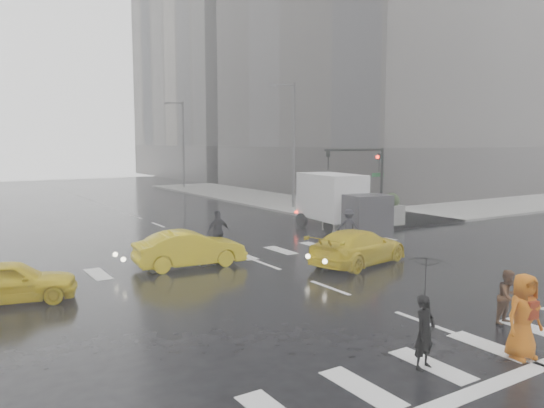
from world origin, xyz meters
TOP-DOWN VIEW (x-y plane):
  - ground at (0.00, 0.00)m, footprint 120.00×120.00m
  - sidewalk_ne at (19.50, 17.50)m, footprint 35.00×35.00m
  - building_ne_far at (29.00, 56.00)m, footprint 26.05×26.05m
  - road_markings at (0.00, 0.00)m, footprint 18.00×48.00m
  - traffic_signal_pole at (9.01, 8.01)m, footprint 4.45×0.42m
  - street_lamp_near at (10.87, 18.00)m, footprint 2.15×0.22m
  - street_lamp_far at (10.87, 38.00)m, footprint 2.15×0.22m
  - planter_west at (7.00, 8.20)m, footprint 1.10×1.10m
  - planter_mid at (9.00, 8.20)m, footprint 1.10×1.10m
  - planter_east at (11.00, 8.20)m, footprint 1.10×1.10m
  - pedestrian_black at (-2.26, -6.01)m, footprint 1.11×1.12m
  - pedestrian_brown at (1.81, -5.25)m, footprint 0.73×0.58m
  - pedestrian_orange at (0.01, -6.80)m, footprint 1.02×0.74m
  - pedestrian_far_a at (-0.61, 6.96)m, footprint 1.12×0.71m
  - pedestrian_far_b at (5.67, 5.70)m, footprint 1.19×1.14m
  - taxi_front at (-9.13, 3.86)m, footprint 4.06×2.32m
  - taxi_mid at (-2.67, 5.29)m, footprint 4.35×1.86m
  - taxi_rear at (3.09, 2.09)m, footprint 4.58×2.94m
  - box_truck at (7.50, 8.50)m, footprint 2.17×5.79m

SIDE VIEW (x-z plane):
  - ground at x=0.00m, z-range 0.00..0.00m
  - road_markings at x=0.00m, z-range 0.00..0.01m
  - sidewalk_ne at x=19.50m, z-range 0.00..0.15m
  - taxi_front at x=-9.13m, z-range 0.00..1.30m
  - taxi_rear at x=3.09m, z-range 0.00..1.39m
  - taxi_mid at x=-2.67m, z-range 0.00..1.40m
  - pedestrian_brown at x=1.81m, z-range 0.00..1.45m
  - pedestrian_far_b at x=5.67m, z-range 0.00..1.64m
  - pedestrian_far_a at x=-0.61m, z-range 0.00..1.88m
  - pedestrian_orange at x=0.01m, z-range 0.00..1.93m
  - planter_west at x=7.00m, z-range 0.08..1.88m
  - planter_mid at x=9.00m, z-range 0.08..1.88m
  - planter_east at x=11.00m, z-range 0.08..1.88m
  - pedestrian_black at x=-2.26m, z-range 0.42..2.85m
  - box_truck at x=7.50m, z-range 0.10..3.18m
  - traffic_signal_pole at x=9.01m, z-range 0.97..5.47m
  - street_lamp_near at x=10.87m, z-range 0.45..9.45m
  - street_lamp_far at x=10.87m, z-range 0.45..9.45m
  - building_ne_far at x=29.00m, z-range -1.73..34.27m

